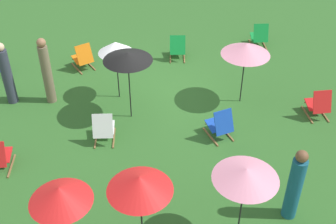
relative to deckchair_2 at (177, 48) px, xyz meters
name	(u,v)px	position (x,y,z in m)	size (l,w,h in m)	color
ground_plane	(156,102)	(1.29, 2.12, -0.37)	(40.00, 40.00, 0.00)	#2D6026
deckchair_2	(177,48)	(0.00, 0.00, 0.00)	(0.67, 0.86, 0.83)	olive
deckchair_5	(319,104)	(-2.60, 3.95, 0.00)	(0.59, 0.82, 0.83)	olive
deckchair_6	(104,128)	(2.92, 3.34, 0.00)	(0.65, 0.85, 0.83)	olive
deckchair_8	(83,58)	(2.94, -0.24, 0.00)	(0.68, 0.87, 0.83)	olive
deckchair_10	(259,36)	(-2.83, -0.01, 0.00)	(0.63, 0.85, 0.83)	olive
deckchair_11	(220,125)	(0.17, 4.01, 0.00)	(0.58, 0.82, 0.83)	olive
umbrella_0	(128,57)	(2.08, 2.58, 1.42)	(1.21, 1.21, 1.90)	black
umbrella_1	(60,195)	(4.06, 6.65, 1.46)	(1.04, 1.04, 1.98)	black
umbrella_2	(246,49)	(-0.95, 2.75, 1.25)	(1.27, 1.27, 1.78)	black
umbrella_3	(140,184)	(2.80, 6.80, 1.49)	(1.11, 1.11, 2.02)	black
umbrella_4	(116,48)	(2.20, 1.59, 1.18)	(0.94, 0.94, 1.71)	black
umbrella_5	(246,174)	(1.00, 6.99, 1.38)	(1.16, 1.16, 1.87)	black
person_0	(47,72)	(4.03, 1.26, 0.57)	(0.37, 0.37, 1.91)	#72664C
person_1	(295,186)	(-0.25, 6.72, 0.45)	(0.37, 0.37, 1.71)	#195972
person_2	(7,75)	(5.06, 0.98, 0.50)	(0.29, 0.29, 1.79)	#333847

